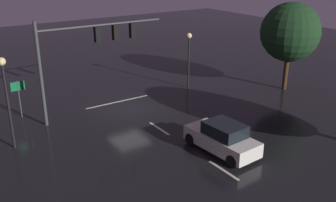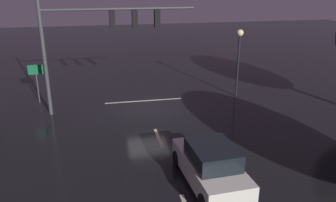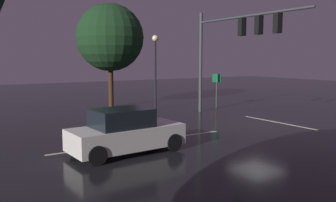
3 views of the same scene
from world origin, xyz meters
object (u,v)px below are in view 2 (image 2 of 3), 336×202
street_lamp_left_kerb (239,50)px  traffic_signal_assembly (100,31)px  car_approaching (211,166)px  route_sign (36,75)px

street_lamp_left_kerb → traffic_signal_assembly: bearing=6.0°
traffic_signal_assembly → car_approaching: 10.38m
street_lamp_left_kerb → route_sign: 12.97m
traffic_signal_assembly → street_lamp_left_kerb: 8.91m
traffic_signal_assembly → route_sign: bearing=-28.4°
car_approaching → street_lamp_left_kerb: (-4.97, -9.76, 2.38)m
street_lamp_left_kerb → route_sign: bearing=-5.8°
car_approaching → street_lamp_left_kerb: street_lamp_left_kerb is taller
street_lamp_left_kerb → car_approaching: bearing=63.0°
car_approaching → route_sign: size_ratio=1.78×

